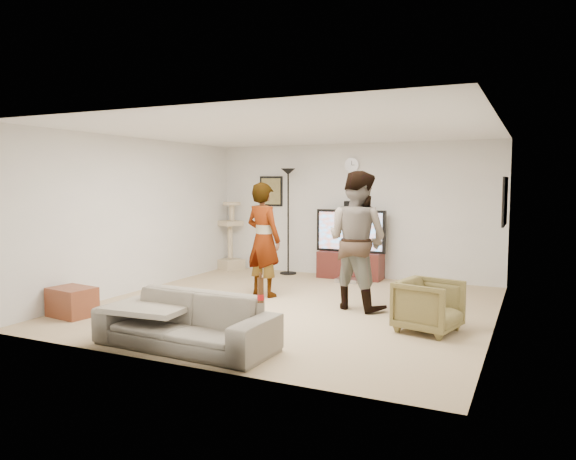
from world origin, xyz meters
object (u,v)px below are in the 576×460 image
at_px(cat_tree, 230,235).
at_px(beer_bottle, 261,290).
at_px(person_right, 357,240).
at_px(floor_lamp, 288,222).
at_px(tv_stand, 350,265).
at_px(side_table, 72,302).
at_px(person_left, 263,240).
at_px(tv, 351,231).
at_px(armchair, 429,306).
at_px(sofa, 186,321).

xyz_separation_m(cat_tree, beer_bottle, (3.23, -4.76, 0.01)).
bearing_deg(person_right, floor_lamp, -29.84).
bearing_deg(floor_lamp, tv_stand, 1.72).
height_order(tv_stand, person_right, person_right).
bearing_deg(cat_tree, person_right, -32.98).
distance_m(cat_tree, side_table, 4.30).
height_order(floor_lamp, person_left, floor_lamp).
relative_size(tv, side_table, 2.27).
bearing_deg(person_left, armchair, 176.08).
relative_size(beer_bottle, armchair, 0.36).
relative_size(cat_tree, person_left, 0.78).
xyz_separation_m(cat_tree, person_left, (1.84, -2.04, 0.19)).
relative_size(person_left, person_right, 0.92).
height_order(person_left, armchair, person_left).
bearing_deg(beer_bottle, tv, 97.68).
distance_m(floor_lamp, person_right, 3.02).
height_order(tv_stand, armchair, armchair).
bearing_deg(tv, tv_stand, 180.00).
bearing_deg(sofa, side_table, 169.64).
relative_size(floor_lamp, sofa, 1.03).
xyz_separation_m(floor_lamp, sofa, (0.98, -4.72, -0.73)).
bearing_deg(side_table, floor_lamp, 74.17).
xyz_separation_m(tv_stand, tv, (0.00, 0.00, 0.64)).
xyz_separation_m(cat_tree, side_table, (0.13, -4.27, -0.50)).
bearing_deg(tv_stand, person_left, -110.11).
height_order(tv, person_right, person_right).
distance_m(person_left, sofa, 2.82).
bearing_deg(person_right, side_table, 48.41).
bearing_deg(person_right, tv_stand, -53.06).
distance_m(floor_lamp, armchair, 4.46).
distance_m(sofa, beer_bottle, 1.01).
height_order(tv, person_left, person_left).
bearing_deg(floor_lamp, armchair, -42.64).
xyz_separation_m(person_left, armchair, (2.73, -0.98, -0.58)).
bearing_deg(armchair, beer_bottle, 155.85).
distance_m(armchair, side_table, 4.62).
bearing_deg(person_right, sofa, 82.97).
height_order(person_right, side_table, person_right).
xyz_separation_m(tv_stand, cat_tree, (-2.59, -0.00, 0.45)).
xyz_separation_m(tv, beer_bottle, (0.64, -4.76, -0.18)).
distance_m(floor_lamp, sofa, 4.88).
bearing_deg(side_table, armchair, 15.72).
distance_m(cat_tree, person_left, 2.75).
xyz_separation_m(tv_stand, armchair, (1.98, -3.02, 0.07)).
xyz_separation_m(armchair, side_table, (-4.44, -1.25, -0.12)).
bearing_deg(armchair, tv, 46.80).
height_order(person_right, armchair, person_right).
bearing_deg(beer_bottle, person_left, 117.11).
bearing_deg(side_table, sofa, -12.58).
distance_m(floor_lamp, person_left, 2.08).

